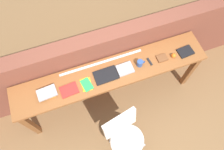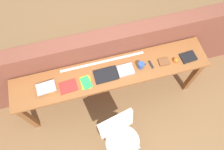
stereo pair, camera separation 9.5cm
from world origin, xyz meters
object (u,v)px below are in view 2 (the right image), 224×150
multitool_folded (151,64)px  sports_ball_small (176,60)px  book_stack_leftmost (46,88)px  pamphlet_pile_colourful (86,82)px  book_open_centre (106,75)px  leather_journal_brown (164,62)px  magazine_cycling (68,87)px  book_repair_rightmost (188,57)px  chair_white_moulded (120,136)px  mug (141,65)px

multitool_folded → sports_ball_small: sports_ball_small is taller
book_stack_leftmost → pamphlet_pile_colourful: size_ratio=1.22×
book_stack_leftmost → multitool_folded: size_ratio=2.12×
book_open_centre → leather_journal_brown: (0.75, -0.01, 0.00)m
magazine_cycling → pamphlet_pile_colourful: 0.22m
pamphlet_pile_colourful → book_repair_rightmost: bearing=0.2°
chair_white_moulded → magazine_cycling: bearing=125.8°
pamphlet_pile_colourful → book_open_centre: size_ratio=0.66×
book_stack_leftmost → book_repair_rightmost: 1.81m
magazine_cycling → book_open_centre: size_ratio=0.73×
leather_journal_brown → book_repair_rightmost: leather_journal_brown is taller
chair_white_moulded → sports_ball_small: (0.90, 0.66, 0.38)m
magazine_cycling → book_repair_rightmost: book_repair_rightmost is taller
chair_white_moulded → book_open_centre: size_ratio=3.07×
leather_journal_brown → pamphlet_pile_colourful: bearing=-177.8°
mug → leather_journal_brown: (0.30, -0.01, -0.03)m
book_stack_leftmost → chair_white_moulded: bearing=-43.9°
pamphlet_pile_colourful → leather_journal_brown: 1.02m
chair_white_moulded → book_stack_leftmost: size_ratio=3.83×
pamphlet_pile_colourful → mug: bearing=2.4°
book_repair_rightmost → sports_ball_small: bearing=178.2°
mug → multitool_folded: bearing=-2.0°
mug → book_repair_rightmost: size_ratio=0.57×
chair_white_moulded → magazine_cycling: (-0.48, 0.66, 0.36)m
magazine_cycling → mug: bearing=-1.9°
magazine_cycling → multitool_folded: (1.06, 0.03, 0.00)m
pamphlet_pile_colourful → sports_ball_small: 1.16m
mug → sports_ball_small: size_ratio=1.83×
book_repair_rightmost → book_open_centre: bearing=174.3°
book_stack_leftmost → magazine_cycling: (0.25, -0.04, -0.02)m
mug → chair_white_moulded: bearing=-123.0°
pamphlet_pile_colourful → sports_ball_small: (1.16, -0.00, 0.03)m
book_open_centre → multitool_folded: bearing=-1.5°
sports_ball_small → book_repair_rightmost: size_ratio=0.31×
multitool_folded → book_open_centre: bearing=179.4°
chair_white_moulded → mug: mug is taller
pamphlet_pile_colourful → multitool_folded: 0.85m
book_open_centre → mug: bearing=-1.1°
book_open_centre → leather_journal_brown: leather_journal_brown is taller
mug → book_repair_rightmost: mug is taller
book_open_centre → book_repair_rightmost: book_repair_rightmost is taller
book_open_centre → pamphlet_pile_colourful: bearing=-174.1°
book_stack_leftmost → multitool_folded: (1.31, -0.01, -0.02)m
chair_white_moulded → book_repair_rightmost: size_ratio=4.59×
chair_white_moulded → book_open_centre: book_open_centre is taller
chair_white_moulded → pamphlet_pile_colourful: (-0.26, 0.66, 0.36)m
book_stack_leftmost → book_open_centre: book_stack_leftmost is taller
leather_journal_brown → book_stack_leftmost: bearing=-179.6°
mug → book_repair_rightmost: (0.63, -0.03, -0.03)m
book_open_centre → sports_ball_small: 0.90m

